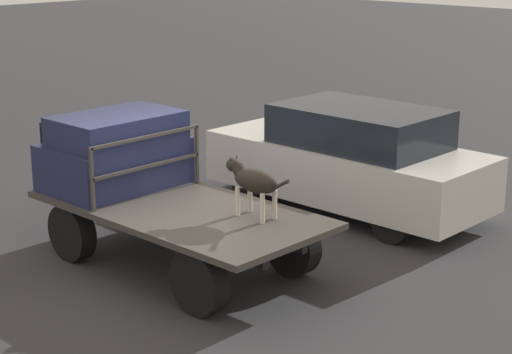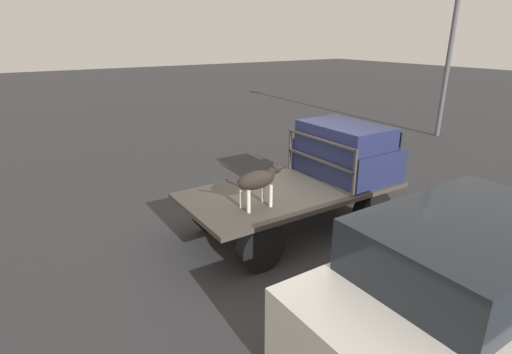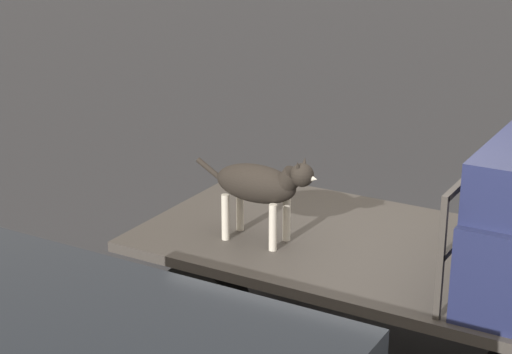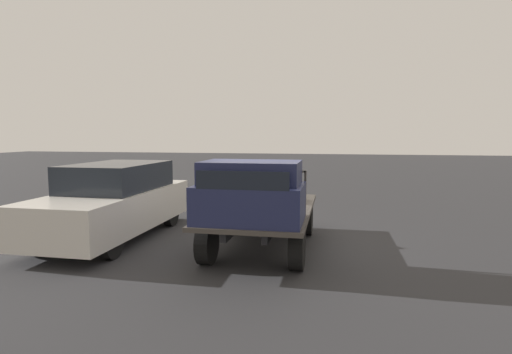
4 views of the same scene
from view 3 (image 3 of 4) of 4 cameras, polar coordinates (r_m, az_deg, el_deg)
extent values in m
plane|color=#2D2D30|center=(6.87, 9.03, -11.18)|extent=(80.00, 80.00, 0.00)
cylinder|color=black|center=(7.80, 2.92, -4.01)|extent=(0.77, 0.24, 0.77)
cylinder|color=black|center=(6.55, -3.60, -8.73)|extent=(0.77, 0.24, 0.77)
cube|color=black|center=(6.86, 10.34, -5.15)|extent=(3.64, 0.10, 0.18)
cube|color=black|center=(6.28, 8.21, -7.35)|extent=(3.64, 0.10, 0.18)
cube|color=#3D3833|center=(6.51, 9.38, -5.17)|extent=(3.96, 1.92, 0.08)
cube|color=#3D3833|center=(5.39, 12.23, -5.35)|extent=(0.04, 0.04, 0.83)
cube|color=#3D3833|center=(6.05, 15.12, 1.10)|extent=(0.04, 1.76, 0.04)
cube|color=#3D3833|center=(6.18, 14.81, -2.38)|extent=(0.04, 1.76, 0.04)
cylinder|color=beige|center=(6.52, 2.06, -2.75)|extent=(0.06, 0.06, 0.37)
cylinder|color=beige|center=(6.35, 1.13, -3.38)|extent=(0.06, 0.06, 0.37)
cylinder|color=beige|center=(6.71, -1.07, -2.10)|extent=(0.06, 0.06, 0.37)
cylinder|color=beige|center=(6.54, -2.05, -2.69)|extent=(0.06, 0.06, 0.37)
ellipsoid|color=black|center=(6.43, 0.00, -0.43)|extent=(0.67, 0.29, 0.29)
sphere|color=beige|center=(6.36, 1.43, -1.13)|extent=(0.13, 0.13, 0.13)
cylinder|color=black|center=(6.28, 2.25, -0.17)|extent=(0.21, 0.16, 0.20)
sphere|color=black|center=(6.21, 3.09, 0.13)|extent=(0.18, 0.18, 0.18)
cone|color=beige|center=(6.19, 3.70, -0.10)|extent=(0.10, 0.10, 0.10)
cone|color=black|center=(6.24, 3.23, 0.91)|extent=(0.06, 0.08, 0.10)
cone|color=black|center=(6.15, 2.83, 0.67)|extent=(0.06, 0.08, 0.10)
cylinder|color=black|center=(6.62, -2.94, 0.37)|extent=(0.28, 0.04, 0.19)
camera|label=1|loc=(15.90, -8.86, 21.36)|focal=60.00mm
camera|label=2|loc=(6.23, -58.07, 10.39)|focal=28.00mm
camera|label=4|loc=(9.18, 68.76, -0.23)|focal=28.00mm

